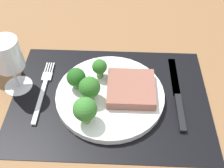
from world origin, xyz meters
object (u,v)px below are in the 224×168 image
at_px(steak, 131,88).
at_px(fork, 43,90).
at_px(wine_glass, 8,58).
at_px(knife, 178,97).
at_px(plate, 110,95).

height_order(steak, fork, steak).
xyz_separation_m(steak, fork, (-0.21, 0.01, -0.02)).
bearing_deg(wine_glass, knife, -3.38).
bearing_deg(knife, fork, 179.50).
relative_size(plate, knife, 1.09).
bearing_deg(steak, wine_glass, 175.32).
bearing_deg(knife, steak, -179.05).
distance_m(steak, wine_glass, 0.28).
relative_size(steak, wine_glass, 0.77).
bearing_deg(plate, wine_glass, 172.92).
distance_m(fork, wine_glass, 0.11).
distance_m(plate, wine_glass, 0.24).
relative_size(plate, wine_glass, 1.79).
relative_size(steak, knife, 0.47).
height_order(steak, knife, steak).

